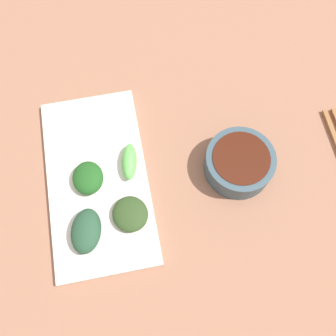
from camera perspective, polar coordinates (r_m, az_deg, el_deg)
The scene contains 7 objects.
tabletop at distance 0.64m, azimuth 0.79°, elevation -2.11°, with size 2.10×2.10×0.02m, color #95664E.
sauce_bowl at distance 0.62m, azimuth 10.79°, elevation 0.83°, with size 0.11×0.11×0.05m.
serving_plate at distance 0.64m, azimuth -10.62°, elevation -1.74°, with size 0.16×0.31×0.01m, color silver.
broccoli_leafy_0 at distance 0.62m, azimuth -12.09°, elevation -1.48°, with size 0.05×0.06×0.03m, color #1E531D.
broccoli_leafy_1 at distance 0.59m, azimuth -5.78°, elevation -6.98°, with size 0.06×0.06×0.02m, color #2C451F.
broccoli_stalk_2 at distance 0.62m, azimuth -5.91°, elevation 0.98°, with size 0.02×0.06×0.02m, color #5EBB54.
broccoli_leafy_3 at distance 0.59m, azimuth -12.36°, elevation -9.34°, with size 0.05×0.07×0.03m, color #244931.
Camera 1 is at (0.05, 0.20, 0.62)m, focal length 40.05 mm.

